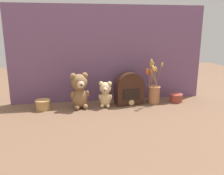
# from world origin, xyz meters

# --- Properties ---
(ground_plane) EXTENTS (4.00, 4.00, 0.00)m
(ground_plane) POSITION_xyz_m (0.00, 0.00, 0.00)
(ground_plane) COLOR brown
(backdrop_wall) EXTENTS (1.50, 0.02, 0.73)m
(backdrop_wall) POSITION_xyz_m (0.00, 0.17, 0.37)
(backdrop_wall) COLOR #704C70
(backdrop_wall) RESTS_ON ground
(teddy_bear_large) EXTENTS (0.14, 0.13, 0.26)m
(teddy_bear_large) POSITION_xyz_m (-0.24, -0.00, 0.13)
(teddy_bear_large) COLOR olive
(teddy_bear_large) RESTS_ON ground
(teddy_bear_medium) EXTENTS (0.11, 0.10, 0.19)m
(teddy_bear_medium) POSITION_xyz_m (-0.05, -0.01, 0.10)
(teddy_bear_medium) COLOR #DBBC84
(teddy_bear_medium) RESTS_ON ground
(flower_vase) EXTENTS (0.14, 0.16, 0.34)m
(flower_vase) POSITION_xyz_m (0.32, 0.02, 0.10)
(flower_vase) COLOR #AD7047
(flower_vase) RESTS_ON ground
(vintage_radio) EXTENTS (0.22, 0.12, 0.25)m
(vintage_radio) POSITION_xyz_m (0.13, 0.03, 0.11)
(vintage_radio) COLOR #381E14
(vintage_radio) RESTS_ON ground
(decorative_tin_tall) EXTENTS (0.10, 0.10, 0.07)m
(decorative_tin_tall) POSITION_xyz_m (-0.50, 0.01, 0.04)
(decorative_tin_tall) COLOR tan
(decorative_tin_tall) RESTS_ON ground
(decorative_tin_short) EXTENTS (0.10, 0.10, 0.06)m
(decorative_tin_short) POSITION_xyz_m (0.51, 0.03, 0.03)
(decorative_tin_short) COLOR #993D33
(decorative_tin_short) RESTS_ON ground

